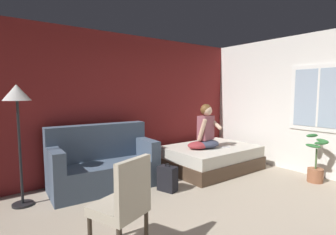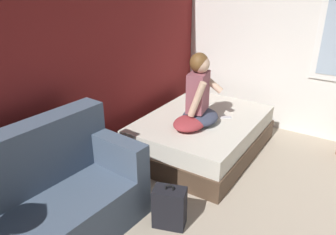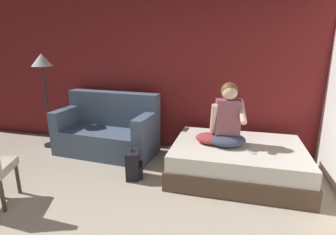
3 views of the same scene
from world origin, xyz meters
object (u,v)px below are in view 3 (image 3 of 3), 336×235
Objects in this scene: person_seated at (228,120)px; floor_lamp at (43,69)px; bed at (237,161)px; cell_phone at (251,152)px; couch at (108,131)px; backpack at (133,165)px; throw_pillow at (212,138)px.

person_seated is 0.51× the size of floor_lamp.
bed is 12.81× the size of cell_phone.
couch is at bearing 168.88° from person_seated.
cell_phone is at bearing -56.34° from bed.
backpack is at bearing -21.83° from floor_lamp.
person_seated is at bearing 16.96° from backpack.
floor_lamp is at bearing 173.62° from bed.
bed is 2.23m from couch.
backpack is 2.46m from floor_lamp.
couch is 1.88m from throw_pillow.
floor_lamp is (-1.20, 0.01, 1.04)m from couch.
throw_pillow reaches higher than backpack.
floor_lamp reaches higher than backpack.
backpack is 1.62m from cell_phone.
person_seated is 0.35m from throw_pillow.
throw_pillow is at bearing -177.78° from bed.
couch is 12.17× the size of cell_phone.
person_seated is 1.82× the size of throw_pillow.
backpack is at bearing -45.43° from couch.
throw_pillow is at bearing -11.94° from couch.
person_seated is 1.91× the size of backpack.
bed is 0.62m from person_seated.
backpack is at bearing 151.62° from cell_phone.
cell_phone is 3.74m from floor_lamp.
throw_pillow is (1.06, 0.40, 0.36)m from backpack.
bed is 3.62m from floor_lamp.
couch is 2.45m from cell_phone.
cell_phone is at bearing -34.26° from person_seated.
throw_pillow is 3.33× the size of cell_phone.
backpack is at bearing -159.50° from throw_pillow.
person_seated reaches higher than bed.
floor_lamp reaches higher than couch.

